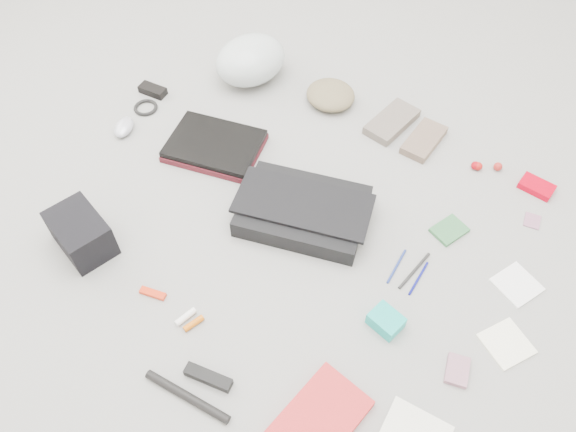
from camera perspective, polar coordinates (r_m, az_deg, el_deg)
The scene contains 32 objects.
ground_plane at distance 1.76m, azimuth 0.00°, elevation -0.99°, with size 4.00×4.00×0.00m, color gray.
messenger_bag at distance 1.75m, azimuth 1.54°, elevation 0.51°, with size 0.38×0.27×0.06m, color black.
bag_flap at distance 1.72m, azimuth 1.57°, elevation 1.28°, with size 0.42×0.19×0.01m, color black.
laptop_sleeve at distance 1.98m, azimuth -7.43°, elevation 6.89°, with size 0.31×0.23×0.02m, color #54151E.
laptop at distance 1.97m, azimuth -7.49°, elevation 7.32°, with size 0.31×0.22×0.02m, color black.
bike_helmet at distance 2.21m, azimuth -3.84°, elevation 15.53°, with size 0.23×0.28×0.17m, color silver.
beanie at distance 2.14m, azimuth 4.35°, elevation 12.17°, with size 0.19×0.18×0.06m, color #746749.
mitten_left at distance 2.08m, azimuth 10.51°, elevation 9.40°, with size 0.11×0.21×0.03m, color #6B6158.
mitten_right at distance 2.04m, azimuth 13.63°, elevation 7.51°, with size 0.09×0.19×0.03m, color #735E4F.
power_brick at distance 2.24m, azimuth -13.58°, elevation 12.31°, with size 0.10×0.05×0.03m, color black.
cable_coil at distance 2.19m, azimuth -14.26°, elevation 10.63°, with size 0.09×0.09×0.01m, color black.
mouse at distance 2.11m, azimuth -16.33°, elevation 8.67°, with size 0.06×0.10×0.04m, color #B1B3C2.
camera_bag at distance 1.78m, azimuth -20.28°, elevation -1.67°, with size 0.19×0.13×0.12m, color black.
multitool at distance 1.67m, azimuth -13.57°, elevation -7.64°, with size 0.08×0.02×0.01m, color red.
toiletry_tube_white at distance 1.61m, azimuth -10.35°, elevation -10.04°, with size 0.02×0.02×0.06m, color white.
toiletry_tube_orange at distance 1.59m, azimuth -9.56°, elevation -10.70°, with size 0.02×0.02×0.06m, color #C95C0B.
u_lock at distance 1.52m, azimuth -8.10°, elevation -15.91°, with size 0.13×0.03×0.03m, color black.
bike_pump at distance 1.51m, azimuth -10.20°, elevation -17.60°, with size 0.02×0.02×0.25m, color black.
book_red at distance 1.47m, azimuth 3.29°, elevation -19.82°, with size 0.16×0.24×0.03m, color red.
notepad at distance 1.81m, azimuth 16.06°, elevation -1.39°, with size 0.08×0.10×0.01m, color #30653A.
pen_blue at distance 1.70m, azimuth 10.97°, elevation -5.03°, with size 0.01×0.01×0.13m, color navy.
pen_black at distance 1.70m, azimuth 12.71°, elevation -5.44°, with size 0.01×0.01×0.16m, color black.
pen_navy at distance 1.69m, azimuth 13.12°, elevation -6.19°, with size 0.01×0.01×0.13m, color navy.
accordion_wallet at distance 1.58m, azimuth 9.91°, elevation -10.45°, with size 0.09×0.07×0.04m, color #11B4A7.
card_deck at distance 1.58m, azimuth 16.82°, elevation -14.78°, with size 0.06×0.08×0.02m, color #A26C81.
napkin_top at distance 1.77m, azimuth 22.22°, elevation -6.47°, with size 0.11×0.11×0.01m, color white.
napkin_bottom at distance 1.66m, azimuth 21.31°, elevation -11.98°, with size 0.12×0.12×0.01m, color white.
lollipop_a at distance 2.00m, azimuth 18.49°, elevation 4.89°, with size 0.03×0.03×0.03m, color #9B050E.
lollipop_b at distance 2.00m, azimuth 18.75°, elevation 4.81°, with size 0.03×0.03×0.03m, color #AE1311.
lollipop_c at distance 2.03m, azimuth 20.55°, elevation 4.73°, with size 0.03×0.03×0.03m, color maroon.
altoids_tin at distance 2.02m, azimuth 23.94°, elevation 2.74°, with size 0.11×0.07×0.02m, color #BA0016.
stamp_sheet at distance 1.93m, azimuth 23.56°, elevation -0.45°, with size 0.05×0.06×0.00m, color #A06584.
Camera 1 is at (0.55, -0.89, 1.41)m, focal length 35.00 mm.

